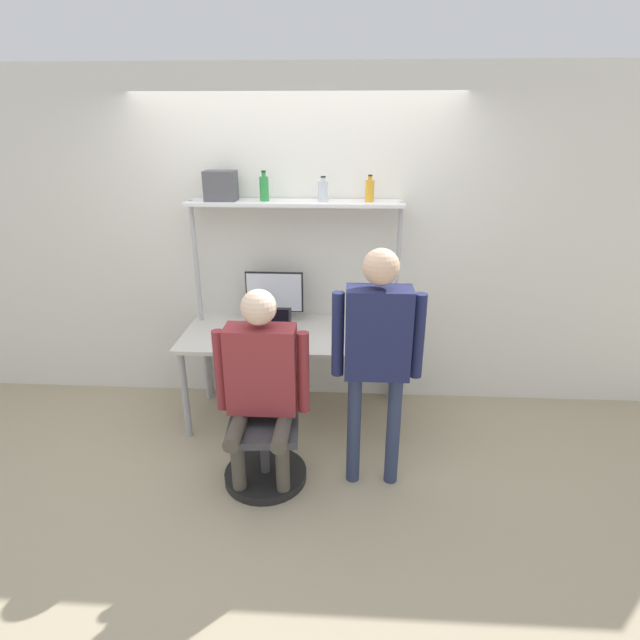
# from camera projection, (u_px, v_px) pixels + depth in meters

# --- Properties ---
(ground_plane) EXTENTS (12.00, 12.00, 0.00)m
(ground_plane) POSITION_uv_depth(u_px,v_px,m) (290.00, 445.00, 3.80)
(ground_plane) COLOR tan
(wall_back) EXTENTS (8.00, 0.06, 2.70)m
(wall_back) POSITION_uv_depth(u_px,v_px,m) (298.00, 245.00, 4.08)
(wall_back) COLOR silver
(wall_back) RESTS_ON ground_plane
(desk) EXTENTS (1.73, 0.79, 0.75)m
(desk) POSITION_uv_depth(u_px,v_px,m) (294.00, 341.00, 3.93)
(desk) COLOR beige
(desk) RESTS_ON ground_plane
(shelf_unit) EXTENTS (1.64, 0.30, 1.73)m
(shelf_unit) POSITION_uv_depth(u_px,v_px,m) (295.00, 233.00, 3.85)
(shelf_unit) COLOR white
(shelf_unit) RESTS_ON ground_plane
(monitor) EXTENTS (0.47, 0.22, 0.42)m
(monitor) POSITION_uv_depth(u_px,v_px,m) (274.00, 296.00, 4.04)
(monitor) COLOR black
(monitor) RESTS_ON desk
(laptop) EXTENTS (0.34, 0.24, 0.25)m
(laptop) POSITION_uv_depth(u_px,v_px,m) (268.00, 333.00, 3.73)
(laptop) COLOR #333338
(laptop) RESTS_ON desk
(cell_phone) EXTENTS (0.07, 0.15, 0.01)m
(cell_phone) POSITION_uv_depth(u_px,v_px,m) (300.00, 344.00, 3.70)
(cell_phone) COLOR black
(cell_phone) RESTS_ON desk
(office_chair) EXTENTS (0.56, 0.56, 0.89)m
(office_chair) POSITION_uv_depth(u_px,v_px,m) (265.00, 442.00, 3.38)
(office_chair) COLOR black
(office_chair) RESTS_ON ground_plane
(person_seated) EXTENTS (0.61, 0.47, 1.35)m
(person_seated) POSITION_uv_depth(u_px,v_px,m) (261.00, 376.00, 3.14)
(person_seated) COLOR #4C473D
(person_seated) RESTS_ON ground_plane
(person_standing) EXTENTS (0.56, 0.22, 1.62)m
(person_standing) POSITION_uv_depth(u_px,v_px,m) (378.00, 343.00, 3.05)
(person_standing) COLOR #2D3856
(person_standing) RESTS_ON ground_plane
(bottle_clear) EXTENTS (0.08, 0.08, 0.18)m
(bottle_clear) POSITION_uv_depth(u_px,v_px,m) (323.00, 191.00, 3.72)
(bottle_clear) COLOR silver
(bottle_clear) RESTS_ON shelf_unit
(bottle_amber) EXTENTS (0.07, 0.07, 0.20)m
(bottle_amber) POSITION_uv_depth(u_px,v_px,m) (370.00, 190.00, 3.70)
(bottle_amber) COLOR gold
(bottle_amber) RESTS_ON shelf_unit
(bottle_green) EXTENTS (0.07, 0.07, 0.22)m
(bottle_green) POSITION_uv_depth(u_px,v_px,m) (264.00, 188.00, 3.74)
(bottle_green) COLOR #2D8C3F
(bottle_green) RESTS_ON shelf_unit
(storage_box) EXTENTS (0.23, 0.17, 0.22)m
(storage_box) POSITION_uv_depth(u_px,v_px,m) (221.00, 186.00, 3.75)
(storage_box) COLOR #4C4C51
(storage_box) RESTS_ON shelf_unit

